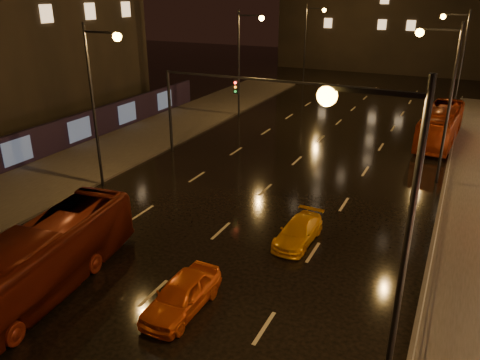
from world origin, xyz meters
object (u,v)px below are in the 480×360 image
object	(u,v)px
taxi_far	(298,232)
bus_curb	(441,125)
bus_red	(38,263)
taxi_near	(182,295)

from	to	relation	value
taxi_far	bus_curb	bearing A→B (deg)	78.39
bus_red	bus_curb	bearing A→B (deg)	58.64
taxi_far	bus_red	bearing A→B (deg)	-130.99
bus_curb	taxi_far	world-z (taller)	bus_curb
bus_red	taxi_near	world-z (taller)	bus_red
bus_red	bus_curb	world-z (taller)	bus_red
taxi_near	taxi_far	bearing A→B (deg)	72.35
bus_curb	taxi_far	bearing A→B (deg)	-99.79
taxi_near	taxi_far	xyz separation A→B (m)	(2.33, 7.05, -0.13)
bus_curb	taxi_far	distance (m)	21.37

